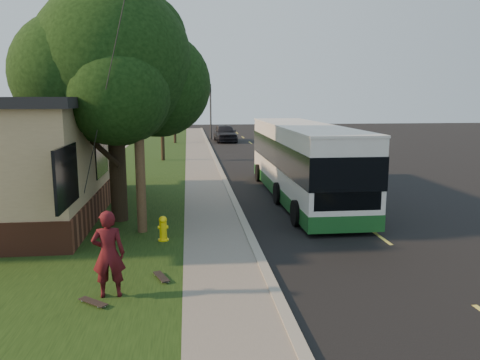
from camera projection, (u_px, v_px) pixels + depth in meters
name	position (u px, v px, depth m)	size (l,w,h in m)	color
ground	(251.00, 240.00, 14.11)	(120.00, 120.00, 0.00)	black
road	(301.00, 180.00, 24.33)	(8.00, 80.00, 0.01)	black
curb	(225.00, 180.00, 23.88)	(0.25, 80.00, 0.12)	gray
sidewalk	(205.00, 181.00, 23.78)	(2.00, 80.00, 0.08)	slate
grass_verge	(135.00, 182.00, 23.40)	(5.00, 80.00, 0.07)	black
fire_hydrant	(163.00, 228.00, 13.75)	(0.32, 0.32, 0.74)	yellow
utility_pole	(137.00, 84.00, 13.91)	(2.86, 3.21, 9.07)	#473321
leafy_tree	(115.00, 69.00, 15.34)	(6.30, 6.00, 7.80)	black
bare_tree_near	(162.00, 129.00, 30.96)	(1.38, 1.21, 4.31)	black
bare_tree_far	(175.00, 122.00, 42.79)	(1.38, 1.21, 4.03)	black
traffic_signal	(211.00, 108.00, 46.88)	(0.18, 0.22, 5.50)	#2D2D30
transit_bus	(302.00, 160.00, 19.56)	(2.66, 11.54, 3.12)	silver
skateboarder	(108.00, 254.00, 9.78)	(0.68, 0.45, 1.88)	#450D14
skateboard_main	(161.00, 277.00, 10.88)	(0.44, 0.74, 0.07)	black
skateboard_spare	(93.00, 302.00, 9.54)	(0.67, 0.60, 0.07)	black
distant_car	(225.00, 133.00, 44.87)	(1.96, 4.88, 1.66)	black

